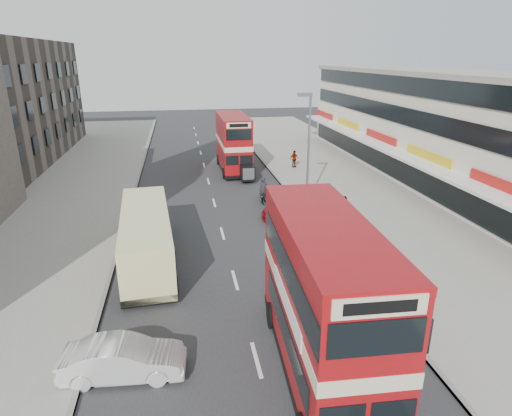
{
  "coord_description": "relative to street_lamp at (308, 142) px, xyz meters",
  "views": [
    {
      "loc": [
        -2.29,
        -10.73,
        10.48
      ],
      "look_at": [
        0.95,
        7.42,
        3.93
      ],
      "focal_mm": 30.19,
      "sensor_mm": 36.0,
      "label": 1
    }
  ],
  "objects": [
    {
      "name": "road_surface",
      "position": [
        -6.52,
        2.0,
        -4.78
      ],
      "size": [
        12.0,
        90.0,
        0.01
      ],
      "primitive_type": "cube",
      "color": "#28282B",
      "rests_on": "ground"
    },
    {
      "name": "kerb_left",
      "position": [
        -12.62,
        2.0,
        -4.71
      ],
      "size": [
        0.2,
        90.0,
        0.16
      ],
      "primitive_type": "cube",
      "color": "gray",
      "rests_on": "ground"
    },
    {
      "name": "car_left_front",
      "position": [
        -11.15,
        -16.0,
        -4.1
      ],
      "size": [
        4.28,
        1.8,
        1.38
      ],
      "primitive_type": "imported",
      "rotation": [
        0.0,
        0.0,
        1.49
      ],
      "color": "silver",
      "rests_on": "ground"
    },
    {
      "name": "pavement_left",
      "position": [
        -18.52,
        2.0,
        -4.71
      ],
      "size": [
        12.0,
        90.0,
        0.15
      ],
      "primitive_type": "cube",
      "color": "gray",
      "rests_on": "ground"
    },
    {
      "name": "cyclist",
      "position": [
        -3.02,
        0.52,
        -4.04
      ],
      "size": [
        0.77,
        1.86,
        2.2
      ],
      "rotation": [
        0.0,
        0.0,
        0.08
      ],
      "color": "gray",
      "rests_on": "ground"
    },
    {
      "name": "car_right_a",
      "position": [
        -1.2,
        -2.43,
        -4.06
      ],
      "size": [
        5.16,
        2.41,
        1.46
      ],
      "primitive_type": "imported",
      "rotation": [
        0.0,
        0.0,
        -1.65
      ],
      "color": "maroon",
      "rests_on": "ground"
    },
    {
      "name": "pedestrian_near",
      "position": [
        1.5,
        -3.6,
        -3.77
      ],
      "size": [
        0.76,
        0.74,
        1.73
      ],
      "primitive_type": "imported",
      "rotation": [
        0.0,
        0.0,
        3.84
      ],
      "color": "gray",
      "rests_on": "pavement_right"
    },
    {
      "name": "commercial_row",
      "position": [
        13.42,
        4.0,
        -0.09
      ],
      "size": [
        9.9,
        46.2,
        9.3
      ],
      "color": "beige",
      "rests_on": "ground"
    },
    {
      "name": "bus_main",
      "position": [
        -4.39,
        -16.86,
        -1.96
      ],
      "size": [
        3.11,
        9.86,
        5.37
      ],
      "rotation": [
        0.0,
        0.0,
        3.09
      ],
      "color": "black",
      "rests_on": "ground"
    },
    {
      "name": "car_right_b",
      "position": [
        -1.15,
        1.8,
        -4.25
      ],
      "size": [
        4.05,
        2.19,
        1.08
      ],
      "primitive_type": "imported",
      "rotation": [
        0.0,
        0.0,
        -1.68
      ],
      "color": "#C95C14",
      "rests_on": "ground"
    },
    {
      "name": "street_lamp",
      "position": [
        0.0,
        0.0,
        0.0
      ],
      "size": [
        1.0,
        0.2,
        8.12
      ],
      "color": "slate",
      "rests_on": "ground"
    },
    {
      "name": "coach",
      "position": [
        -10.84,
        -7.12,
        -3.28
      ],
      "size": [
        3.12,
        9.8,
        2.56
      ],
      "rotation": [
        0.0,
        0.0,
        0.07
      ],
      "color": "black",
      "rests_on": "ground"
    },
    {
      "name": "pedestrian_far",
      "position": [
        2.07,
        11.02,
        -3.81
      ],
      "size": [
        1.05,
        0.72,
        1.65
      ],
      "primitive_type": "imported",
      "rotation": [
        0.0,
        0.0,
        0.37
      ],
      "color": "gray",
      "rests_on": "pavement_right"
    },
    {
      "name": "pavement_right",
      "position": [
        5.48,
        2.0,
        -4.71
      ],
      "size": [
        12.0,
        90.0,
        0.15
      ],
      "primitive_type": "cube",
      "color": "gray",
      "rests_on": "ground"
    },
    {
      "name": "ground",
      "position": [
        -6.52,
        -18.0,
        -4.78
      ],
      "size": [
        160.0,
        160.0,
        0.0
      ],
      "primitive_type": "plane",
      "color": "#28282B",
      "rests_on": "ground"
    },
    {
      "name": "bus_second",
      "position": [
        -3.81,
        11.48,
        -2.11
      ],
      "size": [
        2.55,
        9.22,
        5.08
      ],
      "rotation": [
        0.0,
        0.0,
        3.14
      ],
      "color": "black",
      "rests_on": "ground"
    },
    {
      "name": "kerb_right",
      "position": [
        -0.42,
        2.0,
        -4.71
      ],
      "size": [
        0.2,
        90.0,
        0.16
      ],
      "primitive_type": "cube",
      "color": "gray",
      "rests_on": "ground"
    }
  ]
}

